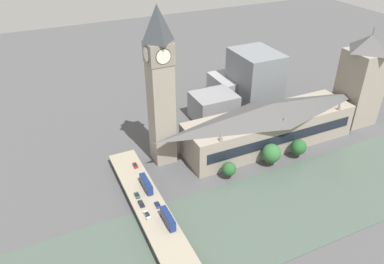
# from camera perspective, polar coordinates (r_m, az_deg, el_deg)

# --- Properties ---
(ground_plane) EXTENTS (600.00, 600.00, 0.00)m
(ground_plane) POSITION_cam_1_polar(r_m,az_deg,el_deg) (197.77, 12.00, -4.43)
(ground_plane) COLOR #4C4C4F
(river_water) EXTENTS (48.85, 360.00, 0.30)m
(river_water) POSITION_cam_1_polar(r_m,az_deg,el_deg) (180.15, 17.66, -9.45)
(river_water) COLOR #47564C
(river_water) RESTS_ON ground_plane
(parliament_hall) EXTENTS (24.62, 95.80, 24.75)m
(parliament_hall) POSITION_cam_1_polar(r_m,az_deg,el_deg) (205.31, 11.76, 1.15)
(parliament_hall) COLOR gray
(parliament_hall) RESTS_ON ground_plane
(clock_tower) EXTENTS (11.97, 11.97, 78.53)m
(clock_tower) POSITION_cam_1_polar(r_m,az_deg,el_deg) (175.24, -4.87, 7.20)
(clock_tower) COLOR gray
(clock_tower) RESTS_ON ground_plane
(victoria_tower) EXTENTS (19.72, 19.72, 57.02)m
(victoria_tower) POSITION_cam_1_polar(r_m,az_deg,el_deg) (238.88, 24.35, 7.21)
(victoria_tower) COLOR gray
(victoria_tower) RESTS_ON ground_plane
(road_bridge) EXTENTS (129.70, 13.30, 4.37)m
(road_bridge) POSITION_cam_1_polar(r_m,az_deg,el_deg) (148.87, -3.55, -16.46)
(road_bridge) COLOR gray
(road_bridge) RESTS_ON ground_plane
(double_decker_bus_lead) EXTENTS (11.74, 2.63, 4.79)m
(double_decker_bus_lead) POSITION_cam_1_polar(r_m,az_deg,el_deg) (169.64, -7.00, -7.82)
(double_decker_bus_lead) COLOR navy
(double_decker_bus_lead) RESTS_ON road_bridge
(double_decker_bus_mid) EXTENTS (11.18, 2.54, 5.02)m
(double_decker_bus_mid) POSITION_cam_1_polar(r_m,az_deg,el_deg) (152.54, -3.68, -12.99)
(double_decker_bus_mid) COLOR navy
(double_decker_bus_mid) RESTS_ON road_bridge
(car_northbound_mid) EXTENTS (4.30, 1.92, 1.32)m
(car_northbound_mid) POSITION_cam_1_polar(r_m,az_deg,el_deg) (162.94, -7.74, -10.76)
(car_northbound_mid) COLOR black
(car_northbound_mid) RESTS_ON road_bridge
(car_northbound_tail) EXTENTS (3.95, 1.83, 1.31)m
(car_northbound_tail) POSITION_cam_1_polar(r_m,az_deg,el_deg) (167.27, -8.36, -9.49)
(car_northbound_tail) COLOR #2D5638
(car_northbound_tail) RESTS_ON road_bridge
(car_southbound_lead) EXTENTS (4.13, 1.77, 1.46)m
(car_southbound_lead) POSITION_cam_1_polar(r_m,az_deg,el_deg) (184.52, -8.64, -5.02)
(car_southbound_lead) COLOR maroon
(car_southbound_lead) RESTS_ON road_bridge
(car_southbound_mid) EXTENTS (4.02, 1.84, 1.33)m
(car_southbound_mid) POSITION_cam_1_polar(r_m,az_deg,el_deg) (161.68, -5.27, -10.97)
(car_southbound_mid) COLOR navy
(car_southbound_mid) RESTS_ON road_bridge
(car_southbound_tail) EXTENTS (4.69, 1.82, 1.28)m
(car_southbound_tail) POSITION_cam_1_polar(r_m,az_deg,el_deg) (157.77, -6.86, -12.41)
(car_southbound_tail) COLOR silver
(car_southbound_tail) RESTS_ON road_bridge
(city_block_west) EXTENTS (31.52, 25.74, 35.54)m
(city_block_west) POSITION_cam_1_polar(r_m,az_deg,el_deg) (245.32, 9.53, 8.03)
(city_block_west) COLOR slate
(city_block_west) RESTS_ON ground_plane
(city_block_center) EXTENTS (26.61, 22.07, 16.18)m
(city_block_center) POSITION_cam_1_polar(r_m,az_deg,el_deg) (253.72, 5.82, 6.73)
(city_block_center) COLOR #939399
(city_block_center) RESTS_ON ground_plane
(city_block_east) EXTENTS (21.16, 25.51, 16.39)m
(city_block_east) POSITION_cam_1_polar(r_m,az_deg,el_deg) (228.21, 3.31, 3.90)
(city_block_east) COLOR gray
(city_block_east) RESTS_ON ground_plane
(tree_embankment_near) EXTENTS (8.13, 8.13, 10.65)m
(tree_embankment_near) POSITION_cam_1_polar(r_m,az_deg,el_deg) (200.45, 15.92, -2.20)
(tree_embankment_near) COLOR brown
(tree_embankment_near) RESTS_ON ground_plane
(tree_embankment_mid) EXTENTS (9.68, 9.68, 12.02)m
(tree_embankment_mid) POSITION_cam_1_polar(r_m,az_deg,el_deg) (191.23, 12.00, -3.18)
(tree_embankment_mid) COLOR brown
(tree_embankment_mid) RESTS_ON ground_plane
(tree_embankment_far) EXTENTS (6.94, 6.94, 9.01)m
(tree_embankment_far) POSITION_cam_1_polar(r_m,az_deg,el_deg) (180.19, 5.65, -5.62)
(tree_embankment_far) COLOR brown
(tree_embankment_far) RESTS_ON ground_plane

